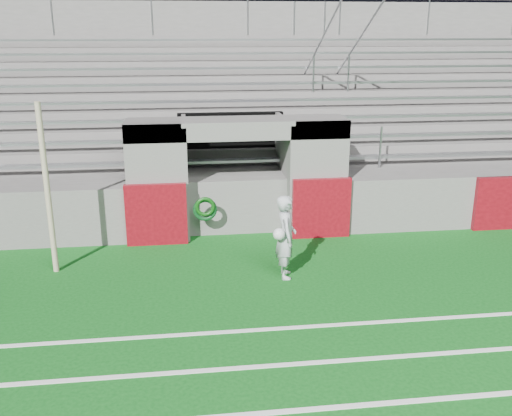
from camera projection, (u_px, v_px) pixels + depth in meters
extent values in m
plane|color=#0C4C13|center=(258.00, 301.00, 9.79)|extent=(90.00, 90.00, 0.00)
cylinder|color=#BBAB8B|center=(47.00, 190.00, 10.50)|extent=(0.11, 0.11, 3.24)
cube|color=white|center=(289.00, 411.00, 6.95)|extent=(28.00, 0.09, 0.01)
cube|color=white|center=(276.00, 365.00, 7.90)|extent=(28.00, 0.09, 0.01)
cube|color=white|center=(266.00, 329.00, 8.85)|extent=(28.00, 0.09, 0.01)
cube|color=#615E5C|center=(156.00, 180.00, 12.50)|extent=(1.20, 1.00, 2.60)
cube|color=#615E5C|center=(316.00, 175.00, 12.93)|extent=(1.20, 1.00, 2.60)
cube|color=black|center=(231.00, 162.00, 14.34)|extent=(2.60, 0.20, 2.50)
cube|color=#615E5C|center=(186.00, 174.00, 13.16)|extent=(0.10, 2.20, 2.50)
cube|color=#615E5C|center=(284.00, 171.00, 13.44)|extent=(0.10, 2.20, 2.50)
cube|color=#615E5C|center=(237.00, 128.00, 12.38)|extent=(4.80, 1.00, 0.40)
cube|color=#615E5C|center=(225.00, 149.00, 16.40)|extent=(26.00, 8.00, 0.20)
cube|color=#615E5C|center=(225.00, 170.00, 16.59)|extent=(26.00, 8.00, 1.05)
cube|color=#5C070F|center=(156.00, 215.00, 12.16)|extent=(1.30, 0.15, 1.35)
cube|color=#5C070F|center=(321.00, 208.00, 12.59)|extent=(1.30, 0.15, 1.35)
cube|color=gray|center=(234.00, 161.00, 13.54)|extent=(23.00, 0.28, 0.06)
cube|color=#615E5C|center=(231.00, 154.00, 14.35)|extent=(24.00, 0.75, 0.38)
cube|color=gray|center=(231.00, 139.00, 14.13)|extent=(23.00, 0.28, 0.06)
cube|color=#615E5C|center=(228.00, 141.00, 15.00)|extent=(24.00, 0.75, 0.76)
cube|color=gray|center=(228.00, 119.00, 14.73)|extent=(23.00, 0.28, 0.06)
cube|color=#615E5C|center=(226.00, 129.00, 15.66)|extent=(24.00, 0.75, 1.14)
cube|color=gray|center=(226.00, 101.00, 15.32)|extent=(23.00, 0.28, 0.06)
cube|color=#615E5C|center=(224.00, 118.00, 16.31)|extent=(24.00, 0.75, 1.52)
cube|color=gray|center=(223.00, 84.00, 15.92)|extent=(23.00, 0.28, 0.06)
cube|color=#615E5C|center=(222.00, 108.00, 16.96)|extent=(24.00, 0.75, 1.90)
cube|color=gray|center=(221.00, 68.00, 16.51)|extent=(23.00, 0.28, 0.06)
cube|color=#615E5C|center=(220.00, 99.00, 17.61)|extent=(24.00, 0.75, 2.28)
cube|color=gray|center=(219.00, 53.00, 17.11)|extent=(23.00, 0.28, 0.06)
cube|color=#615E5C|center=(218.00, 90.00, 18.26)|extent=(24.00, 0.75, 2.66)
cube|color=gray|center=(218.00, 40.00, 17.70)|extent=(23.00, 0.28, 0.06)
cube|color=#615E5C|center=(217.00, 86.00, 18.88)|extent=(26.00, 0.60, 5.29)
cylinder|color=#A5A8AD|center=(340.00, 149.00, 13.49)|extent=(0.05, 0.05, 1.00)
cylinder|color=#A5A8AD|center=(314.00, 73.00, 15.88)|extent=(0.05, 0.05, 1.00)
cylinder|color=#A5A8AD|center=(294.00, 18.00, 18.26)|extent=(0.05, 0.05, 1.00)
cylinder|color=#A5A8AD|center=(314.00, 55.00, 15.72)|extent=(0.05, 6.02, 3.08)
cylinder|color=#A5A8AD|center=(380.00, 148.00, 13.62)|extent=(0.05, 0.05, 1.00)
cylinder|color=#A5A8AD|center=(348.00, 73.00, 16.00)|extent=(0.05, 0.05, 1.00)
cylinder|color=#A5A8AD|center=(325.00, 18.00, 18.38)|extent=(0.05, 0.05, 1.00)
cylinder|color=#A5A8AD|center=(349.00, 55.00, 15.85)|extent=(0.05, 6.02, 3.08)
cylinder|color=#A5A8AD|center=(52.00, 16.00, 17.34)|extent=(0.05, 0.05, 1.10)
cylinder|color=#A5A8AD|center=(152.00, 16.00, 17.70)|extent=(0.05, 0.05, 1.10)
cylinder|color=#A5A8AD|center=(248.00, 16.00, 18.06)|extent=(0.05, 0.05, 1.10)
cylinder|color=#A5A8AD|center=(340.00, 16.00, 18.42)|extent=(0.05, 0.05, 1.10)
cylinder|color=#A5A8AD|center=(428.00, 17.00, 18.78)|extent=(0.05, 0.05, 1.10)
imported|color=#B1B6BC|center=(286.00, 237.00, 10.53)|extent=(0.42, 0.60, 1.58)
sphere|color=white|center=(279.00, 234.00, 10.29)|extent=(0.22, 0.22, 0.22)
torus|color=#0B3B17|center=(205.00, 209.00, 12.27)|extent=(0.52, 0.10, 0.52)
torus|color=#0D440E|center=(205.00, 207.00, 12.20)|extent=(0.43, 0.08, 0.43)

